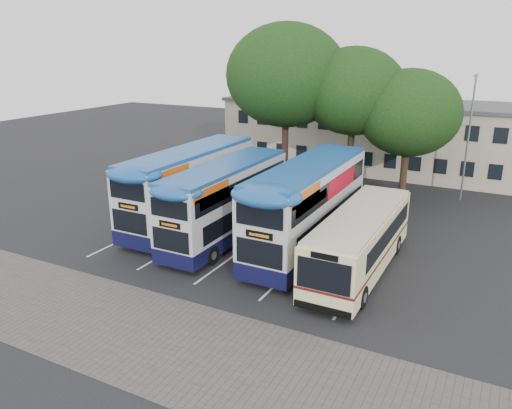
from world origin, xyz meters
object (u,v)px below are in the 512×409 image
object	(u,v)px
bus_dd_left	(191,183)
bus_dd_mid	(227,198)
bus_dd_right	(308,203)
lamp_post	(469,132)
tree_right	(409,113)
tree_mid	(354,91)
bus_single	(361,238)
tree_left	(286,75)

from	to	relation	value
bus_dd_left	bus_dd_mid	xyz separation A→B (m)	(3.37, -1.24, -0.16)
bus_dd_left	bus_dd_right	size ratio (longest dim) A/B	0.98
lamp_post	tree_right	size ratio (longest dim) A/B	0.95
tree_mid	bus_single	distance (m)	14.82
tree_right	bus_dd_mid	bearing A→B (deg)	-121.92
tree_left	bus_dd_mid	world-z (taller)	tree_left
tree_left	tree_right	world-z (taller)	tree_left
tree_left	bus_dd_mid	bearing A→B (deg)	-82.96
bus_single	bus_dd_mid	bearing A→B (deg)	174.75
tree_mid	bus_dd_right	world-z (taller)	tree_mid
tree_right	bus_dd_left	size ratio (longest dim) A/B	0.82
tree_left	bus_dd_left	bearing A→B (deg)	-101.29
bus_single	lamp_post	bearing A→B (deg)	78.17
tree_left	bus_dd_mid	size ratio (longest dim) A/B	1.17
tree_mid	bus_dd_right	bearing A→B (deg)	-84.08
tree_left	lamp_post	bearing A→B (deg)	14.59
tree_left	tree_right	xyz separation A→B (m)	(8.96, 0.98, -2.34)
lamp_post	bus_dd_right	xyz separation A→B (m)	(-6.63, -13.78, -2.39)
bus_dd_left	tree_left	bearing A→B (deg)	78.71
tree_mid	bus_dd_right	distance (m)	12.40
lamp_post	tree_left	world-z (taller)	tree_left
tree_mid	bus_single	size ratio (longest dim) A/B	1.04
tree_mid	tree_right	xyz separation A→B (m)	(3.98, 0.17, -1.31)
bus_dd_mid	bus_dd_right	bearing A→B (deg)	8.89
bus_dd_right	lamp_post	bearing A→B (deg)	64.29
tree_left	bus_dd_left	world-z (taller)	tree_left
bus_dd_left	bus_dd_mid	bearing A→B (deg)	-20.17
lamp_post	tree_right	bearing A→B (deg)	-148.37
lamp_post	tree_left	bearing A→B (deg)	-165.41
bus_dd_right	bus_dd_mid	bearing A→B (deg)	-171.11
bus_dd_mid	lamp_post	bearing A→B (deg)	51.87
tree_mid	tree_right	bearing A→B (deg)	2.39
lamp_post	tree_left	xyz separation A→B (m)	(-12.78, -3.33, 3.71)
tree_mid	lamp_post	bearing A→B (deg)	17.89
lamp_post	bus_dd_right	distance (m)	15.48
lamp_post	bus_single	bearing A→B (deg)	-101.83
bus_dd_mid	bus_single	distance (m)	8.27
bus_dd_mid	bus_dd_right	size ratio (longest dim) A/B	0.92
tree_right	lamp_post	bearing A→B (deg)	31.63
lamp_post	bus_dd_right	world-z (taller)	lamp_post
bus_dd_right	bus_single	world-z (taller)	bus_dd_right
tree_left	tree_mid	world-z (taller)	tree_left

